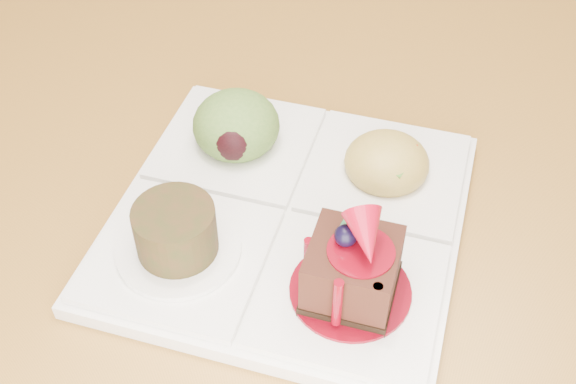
{
  "coord_description": "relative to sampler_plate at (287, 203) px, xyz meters",
  "views": [
    {
      "loc": [
        -0.16,
        -0.97,
        1.15
      ],
      "look_at": [
        -0.18,
        -0.61,
        0.79
      ],
      "focal_mm": 45.0,
      "sensor_mm": 36.0,
      "label": 1
    }
  ],
  "objects": [
    {
      "name": "ground",
      "position": [
        0.18,
        0.6,
        -0.77
      ],
      "size": [
        6.0,
        6.0,
        0.0
      ],
      "primitive_type": "plane",
      "color": "#553418"
    },
    {
      "name": "sampler_plate",
      "position": [
        0.0,
        0.0,
        0.0
      ],
      "size": [
        0.3,
        0.3,
        0.1
      ],
      "rotation": [
        0.0,
        0.0,
        -0.24
      ],
      "color": "white",
      "rests_on": "dining_table"
    }
  ]
}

